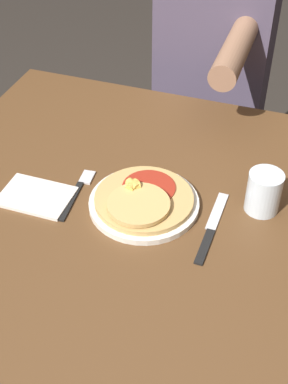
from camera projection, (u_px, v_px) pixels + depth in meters
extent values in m
cube|color=brown|center=(137.00, 211.00, 1.18)|extent=(1.04, 0.96, 0.03)
cylinder|color=brown|center=(54.00, 184.00, 1.85)|extent=(0.06, 0.06, 0.74)
cylinder|color=silver|center=(144.00, 203.00, 1.17)|extent=(0.24, 0.24, 0.01)
cylinder|color=tan|center=(144.00, 199.00, 1.16)|extent=(0.22, 0.22, 0.01)
cylinder|color=#9E2819|center=(149.00, 187.00, 1.18)|extent=(0.12, 0.12, 0.00)
cylinder|color=tan|center=(139.00, 204.00, 1.12)|extent=(0.13, 0.13, 0.01)
cylinder|color=gold|center=(134.00, 186.00, 1.16)|extent=(0.03, 0.03, 0.02)
cylinder|color=gold|center=(133.00, 185.00, 1.16)|extent=(0.04, 0.03, 0.02)
cylinder|color=gold|center=(133.00, 186.00, 1.16)|extent=(0.03, 0.03, 0.02)
cube|color=black|center=(71.00, 201.00, 1.18)|extent=(0.03, 0.13, 0.00)
cube|color=silver|center=(87.00, 177.00, 1.24)|extent=(0.03, 0.05, 0.00)
cube|color=black|center=(205.00, 247.00, 1.07)|extent=(0.02, 0.10, 0.00)
cube|color=silver|center=(217.00, 211.00, 1.15)|extent=(0.02, 0.12, 0.00)
cylinder|color=silver|center=(264.00, 192.00, 1.13)|extent=(0.07, 0.07, 0.09)
cube|color=silver|center=(36.00, 196.00, 1.19)|extent=(0.16, 0.11, 0.01)
cylinder|color=#2D2D38|center=(183.00, 177.00, 2.04)|extent=(0.11, 0.11, 0.53)
cylinder|color=#2D2D38|center=(222.00, 186.00, 2.00)|extent=(0.11, 0.11, 0.53)
cube|color=#4C4256|center=(215.00, 50.00, 1.67)|extent=(0.34, 0.22, 0.54)
cylinder|color=#8E664C|center=(235.00, 52.00, 1.37)|extent=(0.07, 0.30, 0.07)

